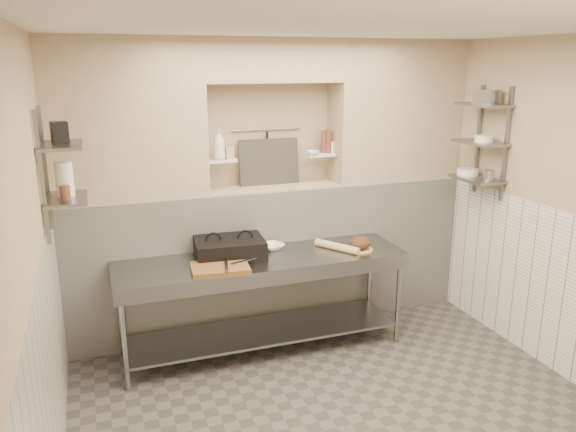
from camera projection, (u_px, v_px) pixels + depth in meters
name	position (u px, v px, depth m)	size (l,w,h in m)	color
floor	(345.00, 422.00, 4.25)	(4.00, 3.90, 0.10)	#504C47
ceiling	(357.00, 18.00, 3.48)	(4.00, 3.90, 0.10)	silver
wall_left	(26.00, 276.00, 3.21)	(0.10, 3.90, 2.80)	tan
wall_back	(265.00, 183.00, 5.69)	(4.00, 0.10, 2.80)	tan
backwall_lower	(273.00, 256.00, 5.65)	(4.00, 0.40, 1.40)	white
alcove_sill	(272.00, 187.00, 5.46)	(1.30, 0.40, 0.02)	tan
backwall_pillar_left	(126.00, 120.00, 4.85)	(1.35, 0.40, 1.40)	tan
backwall_pillar_right	(396.00, 111.00, 5.70)	(1.35, 0.40, 1.40)	tan
backwall_header	(271.00, 60.00, 5.14)	(1.30, 0.40, 0.40)	tan
wainscot_left	(51.00, 383.00, 3.41)	(0.02, 3.90, 1.40)	white
wainscot_right	(563.00, 295.00, 4.69)	(0.02, 3.90, 1.40)	white
alcove_shelf_left	(221.00, 160.00, 5.22)	(0.28, 0.16, 0.03)	white
alcove_shelf_right	(320.00, 155.00, 5.54)	(0.28, 0.16, 0.03)	white
utensil_rail	(267.00, 129.00, 5.47)	(0.02, 0.02, 0.70)	gray
hanging_steel	(267.00, 147.00, 5.49)	(0.02, 0.02, 0.30)	black
splash_panel	(269.00, 162.00, 5.49)	(0.60, 0.02, 0.45)	#383330
shelf_rail_left_a	(45.00, 169.00, 4.26)	(0.03, 0.03, 0.95)	slate
shelf_rail_left_b	(42.00, 179.00, 3.90)	(0.03, 0.03, 0.95)	slate
wall_shelf_left_lower	(66.00, 199.00, 4.18)	(0.30, 0.50, 0.03)	slate
wall_shelf_left_upper	(61.00, 145.00, 4.07)	(0.30, 0.50, 0.03)	slate
shelf_rail_right_a	(478.00, 139.00, 5.52)	(0.03, 0.03, 1.05)	slate
shelf_rail_right_b	(506.00, 145.00, 5.16)	(0.03, 0.03, 1.05)	slate
wall_shelf_right_lower	(477.00, 179.00, 5.39)	(0.30, 0.50, 0.03)	slate
wall_shelf_right_mid	(480.00, 143.00, 5.30)	(0.30, 0.50, 0.03)	slate
wall_shelf_right_upper	(483.00, 105.00, 5.20)	(0.30, 0.50, 0.03)	slate
prep_table	(263.00, 285.00, 5.06)	(2.60, 0.70, 0.90)	gray
panini_press	(230.00, 248.00, 5.00)	(0.64, 0.49, 0.17)	black
cutting_board	(220.00, 268.00, 4.69)	(0.48, 0.33, 0.04)	brown
knife_blade	(244.00, 261.00, 4.78)	(0.25, 0.03, 0.01)	gray
tongs	(226.00, 265.00, 4.66)	(0.03, 0.03, 0.28)	gray
mixing_bowl	(272.00, 247.00, 5.22)	(0.21, 0.21, 0.05)	white
rolling_pin	(337.00, 247.00, 5.19)	(0.07, 0.07, 0.46)	#DBBA7F
bread_board	(360.00, 249.00, 5.20)	(0.24, 0.24, 0.01)	#DBBA7F
bread_loaf	(360.00, 243.00, 5.18)	(0.19, 0.19, 0.12)	#4C2D19
bottle_soap	(219.00, 145.00, 5.14)	(0.11, 0.11, 0.28)	white
jar_alcove	(229.00, 153.00, 5.22)	(0.08, 0.08, 0.11)	tan
bowl_alcove	(313.00, 153.00, 5.46)	(0.12, 0.12, 0.04)	white
condiment_a	(328.00, 141.00, 5.54)	(0.06, 0.06, 0.23)	brown
condiment_b	(323.00, 142.00, 5.54)	(0.06, 0.06, 0.22)	brown
condiment_c	(332.00, 147.00, 5.58)	(0.06, 0.06, 0.11)	white
jug_left	(64.00, 179.00, 4.18)	(0.13, 0.13, 0.26)	white
jar_left	(65.00, 192.00, 4.09)	(0.07, 0.07, 0.11)	brown
box_left_upper	(59.00, 132.00, 4.10)	(0.11, 0.11, 0.15)	black
bowl_right	(468.00, 172.00, 5.51)	(0.21, 0.21, 0.06)	white
canister_right	(489.00, 176.00, 5.22)	(0.10, 0.10, 0.10)	gray
bowl_right_mid	(484.00, 139.00, 5.24)	(0.17, 0.17, 0.06)	white
basket_right	(487.00, 97.00, 5.15)	(0.16, 0.20, 0.13)	gray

